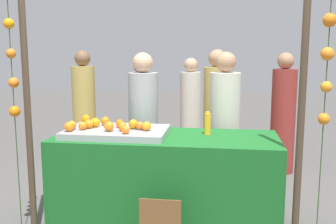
{
  "coord_description": "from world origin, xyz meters",
  "views": [
    {
      "loc": [
        0.52,
        -3.49,
        1.65
      ],
      "look_at": [
        0.0,
        0.15,
        1.06
      ],
      "focal_mm": 41.55,
      "sensor_mm": 36.0,
      "label": 1
    }
  ],
  "objects_px": {
    "juice_bottle": "(208,124)",
    "vendor_right": "(224,132)",
    "vendor_left": "(143,131)",
    "orange_0": "(123,127)",
    "stall_counter": "(166,180)",
    "orange_1": "(120,123)"
  },
  "relations": [
    {
      "from": "juice_bottle",
      "to": "orange_0",
      "type": "bearing_deg",
      "value": -162.74
    },
    {
      "from": "vendor_left",
      "to": "orange_0",
      "type": "bearing_deg",
      "value": -92.03
    },
    {
      "from": "orange_1",
      "to": "juice_bottle",
      "type": "distance_m",
      "value": 0.83
    },
    {
      "from": "juice_bottle",
      "to": "vendor_left",
      "type": "height_order",
      "value": "vendor_left"
    },
    {
      "from": "stall_counter",
      "to": "orange_1",
      "type": "distance_m",
      "value": 0.69
    },
    {
      "from": "orange_0",
      "to": "juice_bottle",
      "type": "relative_size",
      "value": 0.37
    },
    {
      "from": "orange_0",
      "to": "juice_bottle",
      "type": "distance_m",
      "value": 0.79
    },
    {
      "from": "stall_counter",
      "to": "orange_0",
      "type": "relative_size",
      "value": 25.8
    },
    {
      "from": "stall_counter",
      "to": "orange_1",
      "type": "height_order",
      "value": "orange_1"
    },
    {
      "from": "juice_bottle",
      "to": "vendor_left",
      "type": "relative_size",
      "value": 0.13
    },
    {
      "from": "vendor_left",
      "to": "vendor_right",
      "type": "relative_size",
      "value": 1.0
    },
    {
      "from": "juice_bottle",
      "to": "vendor_right",
      "type": "bearing_deg",
      "value": 74.99
    },
    {
      "from": "orange_0",
      "to": "vendor_left",
      "type": "distance_m",
      "value": 0.81
    },
    {
      "from": "vendor_right",
      "to": "orange_0",
      "type": "bearing_deg",
      "value": -137.77
    },
    {
      "from": "stall_counter",
      "to": "vendor_left",
      "type": "bearing_deg",
      "value": 117.75
    },
    {
      "from": "stall_counter",
      "to": "orange_1",
      "type": "relative_size",
      "value": 26.96
    },
    {
      "from": "stall_counter",
      "to": "juice_bottle",
      "type": "distance_m",
      "value": 0.66
    },
    {
      "from": "stall_counter",
      "to": "vendor_left",
      "type": "height_order",
      "value": "vendor_left"
    },
    {
      "from": "orange_0",
      "to": "orange_1",
      "type": "relative_size",
      "value": 1.05
    },
    {
      "from": "stall_counter",
      "to": "orange_1",
      "type": "bearing_deg",
      "value": 175.77
    },
    {
      "from": "orange_1",
      "to": "juice_bottle",
      "type": "height_order",
      "value": "juice_bottle"
    },
    {
      "from": "vendor_left",
      "to": "vendor_right",
      "type": "xyz_separation_m",
      "value": [
        0.89,
        0.05,
        0.0
      ]
    }
  ]
}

